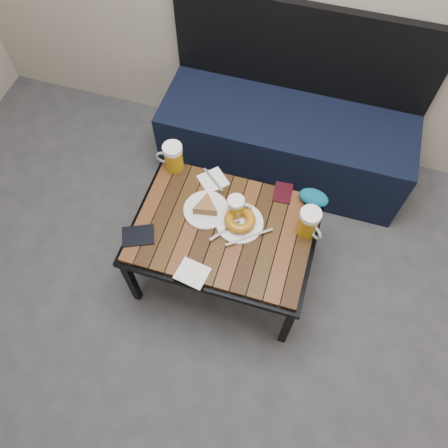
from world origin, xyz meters
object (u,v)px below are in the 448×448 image
(plate_bagel, at_px, (240,221))
(passport_navy, at_px, (138,236))
(cafe_table, at_px, (224,232))
(plate_pie, at_px, (206,208))
(beer_mug_centre, at_px, (236,208))
(knit_pouch, at_px, (314,198))
(passport_burgundy, at_px, (283,193))
(beer_mug_right, at_px, (309,223))
(bench, at_px, (286,135))
(beer_mug_left, at_px, (173,157))

(plate_bagel, height_order, passport_navy, plate_bagel)
(cafe_table, bearing_deg, plate_pie, 150.26)
(beer_mug_centre, relative_size, plate_bagel, 0.47)
(cafe_table, relative_size, knit_pouch, 5.95)
(plate_pie, bearing_deg, passport_burgundy, 32.01)
(cafe_table, distance_m, plate_pie, 0.14)
(beer_mug_right, distance_m, plate_pie, 0.47)
(cafe_table, distance_m, plate_bagel, 0.10)
(cafe_table, distance_m, knit_pouch, 0.45)
(bench, height_order, cafe_table, bench)
(beer_mug_right, bearing_deg, beer_mug_left, -153.53)
(passport_burgundy, distance_m, knit_pouch, 0.15)
(beer_mug_right, bearing_deg, knit_pouch, 131.12)
(beer_mug_left, height_order, plate_bagel, beer_mug_left)
(bench, bearing_deg, cafe_table, -99.56)
(beer_mug_left, bearing_deg, plate_bagel, 143.79)
(beer_mug_right, xyz_separation_m, passport_navy, (-0.72, -0.24, -0.07))
(cafe_table, xyz_separation_m, beer_mug_right, (0.36, 0.09, 0.12))
(passport_navy, bearing_deg, beer_mug_centre, 97.39)
(beer_mug_centre, xyz_separation_m, plate_pie, (-0.14, -0.02, -0.04))
(knit_pouch, bearing_deg, passport_navy, -150.23)
(beer_mug_centre, height_order, plate_pie, beer_mug_centre)
(beer_mug_right, bearing_deg, passport_burgundy, 170.95)
(bench, bearing_deg, knit_pouch, -67.49)
(bench, bearing_deg, beer_mug_left, -130.98)
(beer_mug_right, bearing_deg, plate_pie, -136.26)
(passport_navy, bearing_deg, plate_bagel, 90.92)
(passport_navy, distance_m, passport_burgundy, 0.71)
(passport_burgundy, height_order, knit_pouch, knit_pouch)
(beer_mug_left, relative_size, plate_pie, 0.72)
(passport_burgundy, bearing_deg, beer_mug_left, 176.19)
(passport_navy, bearing_deg, passport_burgundy, 102.41)
(cafe_table, height_order, plate_bagel, plate_bagel)
(beer_mug_centre, xyz_separation_m, plate_bagel, (0.03, -0.04, -0.04))
(beer_mug_centre, height_order, knit_pouch, beer_mug_centre)
(beer_mug_centre, xyz_separation_m, passport_burgundy, (0.18, 0.18, -0.06))
(cafe_table, xyz_separation_m, beer_mug_left, (-0.33, 0.26, 0.12))
(bench, height_order, beer_mug_left, bench)
(beer_mug_centre, relative_size, passport_navy, 0.86)
(knit_pouch, bearing_deg, plate_bagel, -143.63)
(passport_navy, bearing_deg, beer_mug_left, 153.20)
(beer_mug_centre, bearing_deg, passport_burgundy, 27.31)
(beer_mug_left, distance_m, passport_burgundy, 0.55)
(beer_mug_left, bearing_deg, passport_burgundy, 173.16)
(bench, height_order, beer_mug_centre, bench)
(beer_mug_left, distance_m, beer_mug_right, 0.72)
(bench, relative_size, plate_bagel, 5.31)
(knit_pouch, bearing_deg, cafe_table, -144.73)
(cafe_table, height_order, knit_pouch, knit_pouch)
(cafe_table, xyz_separation_m, plate_bagel, (0.06, 0.04, 0.07))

